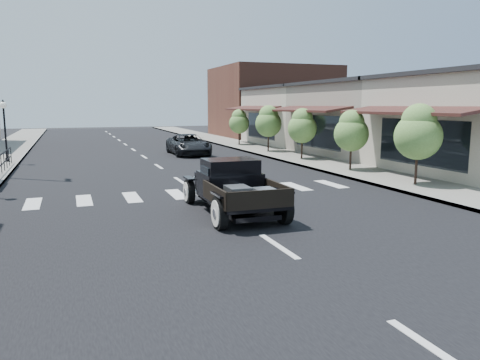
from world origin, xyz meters
name	(u,v)px	position (x,y,z in m)	size (l,w,h in m)	color
ground	(235,218)	(0.00, 0.00, 0.00)	(120.00, 120.00, 0.00)	black
road	(149,160)	(0.00, 15.00, 0.01)	(14.00, 80.00, 0.02)	black
road_markings	(166,172)	(0.00, 10.00, 0.00)	(12.00, 60.00, 0.06)	silver
sidewalk_right	(281,154)	(8.50, 15.00, 0.07)	(3.00, 80.00, 0.15)	gray
storefront_mid	(386,120)	(15.00, 13.00, 2.25)	(10.00, 9.00, 4.50)	gray
storefront_far	(317,117)	(15.00, 22.00, 2.25)	(10.00, 9.00, 4.50)	#B4A898
far_building_right	(273,102)	(15.50, 32.00, 3.50)	(11.00, 10.00, 7.00)	brown
lamp_post_c	(5,131)	(-7.60, 16.00, 1.84)	(0.36, 0.36, 3.38)	black
small_tree_a	(417,146)	(8.30, 2.20, 1.66)	(1.81, 1.81, 3.02)	#5B863D
small_tree_b	(351,141)	(8.30, 6.74, 1.52)	(1.65, 1.65, 2.74)	#5B863D
small_tree_c	(302,134)	(8.30, 11.76, 1.55)	(1.67, 1.67, 2.79)	#5B863D
small_tree_d	(268,129)	(8.30, 16.62, 1.63)	(1.77, 1.77, 2.95)	#5B863D
small_tree_e	(239,128)	(8.30, 22.37, 1.48)	(1.59, 1.59, 2.65)	#5B863D
hotrod_pickup	(232,186)	(0.12, 0.51, 0.83)	(2.23, 4.79, 1.66)	black
second_car	(189,145)	(2.94, 17.31, 0.67)	(2.22, 4.82, 1.34)	black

